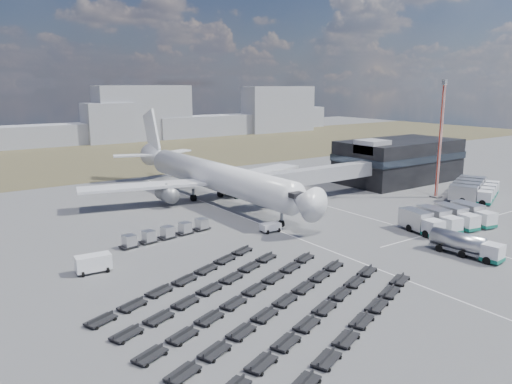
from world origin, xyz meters
TOP-DOWN VIEW (x-y plane):
  - ground at (0.00, 0.00)m, footprint 420.00×420.00m
  - grass_strip at (0.00, 110.00)m, footprint 420.00×90.00m
  - lane_markings at (9.77, 3.00)m, footprint 47.12×110.00m
  - terminal at (47.77, 23.96)m, footprint 30.40×16.40m
  - jet_bridge at (15.90, 20.42)m, footprint 30.30×3.80m
  - airliner at (0.00, 32.38)m, footprint 51.59×64.53m
  - skyline at (-17.99, 148.58)m, footprint 300.49×26.09m
  - fuel_tanker at (11.85, -17.19)m, footprint 3.51×10.06m
  - pushback_tug at (-3.42, 7.56)m, footprint 3.26×1.97m
  - utility_van at (-32.30, 6.31)m, footprint 4.49×2.33m
  - catering_truck at (6.03, 32.97)m, footprint 2.78×6.16m
  - service_trucks_near at (21.75, -7.61)m, footprint 15.40×10.19m
  - service_trucks_far at (46.33, 2.71)m, footprint 16.46×13.11m
  - uld_row at (-18.52, 13.84)m, footprint 15.87×3.83m
  - baggage_dollies at (-20.75, -13.83)m, footprint 37.90×33.57m
  - floodlight_mast at (39.96, 7.44)m, footprint 2.30×1.87m

SIDE VIEW (x-z plane):
  - ground at x=0.00m, z-range 0.00..0.00m
  - grass_strip at x=0.00m, z-range 0.00..0.01m
  - lane_markings at x=9.77m, z-range 0.00..0.01m
  - baggage_dollies at x=-20.75m, z-range 0.00..0.75m
  - pushback_tug at x=-3.42m, z-range 0.00..1.44m
  - uld_row at x=-18.52m, z-range 0.17..1.90m
  - utility_van at x=-32.30m, z-range 0.00..2.31m
  - catering_truck at x=6.03m, z-range 0.03..2.81m
  - fuel_tanker at x=11.85m, z-range 0.00..3.18m
  - service_trucks_near at x=21.75m, z-range 0.14..3.31m
  - service_trucks_far at x=46.33m, z-range 0.14..3.36m
  - jet_bridge at x=15.90m, z-range 1.53..8.58m
  - terminal at x=47.77m, z-range -0.25..10.75m
  - airliner at x=0.00m, z-range -3.52..14.10m
  - skyline at x=-17.99m, z-range -2.65..21.18m
  - floodlight_mast at x=39.96m, z-range 0.03..24.24m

